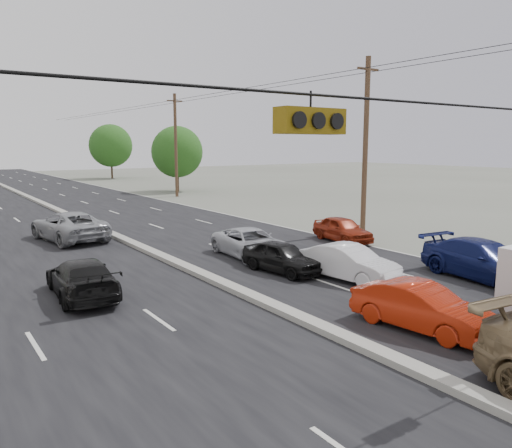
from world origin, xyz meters
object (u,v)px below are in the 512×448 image
at_px(utility_pole_right_c, 176,145).
at_px(tree_right_far, 111,146).
at_px(utility_pole_right_b, 365,145).
at_px(tree_right_mid, 177,152).
at_px(queue_car_e, 342,229).
at_px(red_sedan, 421,308).
at_px(queue_car_a, 282,257).
at_px(queue_car_b, 349,263).
at_px(oncoming_near, 82,278).
at_px(queue_car_d, 484,261).
at_px(queue_car_c, 251,244).
at_px(oncoming_far, 69,226).

distance_m(utility_pole_right_c, tree_right_far, 30.20).
bearing_deg(utility_pole_right_b, tree_right_mid, 85.24).
relative_size(utility_pole_right_c, queue_car_e, 2.58).
relative_size(tree_right_far, red_sedan, 2.08).
xyz_separation_m(utility_pole_right_c, queue_car_e, (-2.90, -26.28, -4.45)).
relative_size(queue_car_a, queue_car_e, 0.96).
bearing_deg(queue_car_e, red_sedan, -116.94).
distance_m(queue_car_a, queue_car_b, 2.75).
bearing_deg(oncoming_near, queue_car_d, 158.15).
bearing_deg(queue_car_b, queue_car_d, -40.81).
bearing_deg(queue_car_e, queue_car_c, -169.15).
xyz_separation_m(tree_right_mid, queue_car_c, (-11.50, -31.63, -3.69)).
bearing_deg(queue_car_d, tree_right_mid, 87.45).
distance_m(tree_right_far, queue_car_d, 65.43).
bearing_deg(queue_car_a, tree_right_far, 70.37).
xyz_separation_m(utility_pole_right_c, queue_car_a, (-9.50, -29.63, -4.47)).
height_order(queue_car_a, queue_car_c, queue_car_c).
bearing_deg(tree_right_mid, red_sedan, -106.86).
distance_m(red_sedan, oncoming_far, 19.73).
height_order(tree_right_far, queue_car_e, tree_right_far).
xyz_separation_m(queue_car_b, oncoming_far, (-6.73, 14.29, 0.11)).
bearing_deg(oncoming_far, tree_right_far, -119.00).
xyz_separation_m(tree_right_mid, oncoming_far, (-17.35, -22.71, -3.55)).
bearing_deg(queue_car_c, tree_right_far, 81.38).
xyz_separation_m(tree_right_mid, tree_right_far, (1.00, 25.00, 0.62)).
height_order(queue_car_c, queue_car_e, queue_car_e).
distance_m(tree_right_far, queue_car_c, 58.15).
relative_size(queue_car_a, queue_car_c, 0.80).
distance_m(utility_pole_right_c, red_sedan, 38.52).
bearing_deg(tree_right_mid, oncoming_far, -127.37).
distance_m(red_sedan, queue_car_b, 5.30).
height_order(utility_pole_right_b, queue_car_e, utility_pole_right_b).
relative_size(utility_pole_right_b, tree_right_mid, 1.40).
relative_size(queue_car_a, queue_car_b, 0.92).
bearing_deg(queue_car_b, utility_pole_right_c, 68.68).
bearing_deg(tree_right_far, utility_pole_right_b, -93.64).
distance_m(utility_pole_right_c, queue_car_b, 33.31).
bearing_deg(oncoming_near, tree_right_mid, -116.37).
bearing_deg(utility_pole_right_c, queue_car_a, -107.77).
bearing_deg(tree_right_mid, tree_right_far, 87.71).
height_order(utility_pole_right_b, queue_car_a, utility_pole_right_b).
xyz_separation_m(queue_car_b, queue_car_e, (5.21, 5.72, -0.01)).
xyz_separation_m(utility_pole_right_b, oncoming_far, (-14.85, 7.29, -4.33)).
bearing_deg(oncoming_near, queue_car_b, 162.35).
bearing_deg(tree_right_far, queue_car_b, -100.61).
bearing_deg(red_sedan, tree_right_mid, 65.96).
bearing_deg(tree_right_far, queue_car_e, -96.49).
distance_m(tree_right_mid, queue_car_e, 31.96).
bearing_deg(oncoming_near, utility_pole_right_c, -117.02).
xyz_separation_m(queue_car_a, queue_car_b, (1.39, -2.37, 0.03)).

